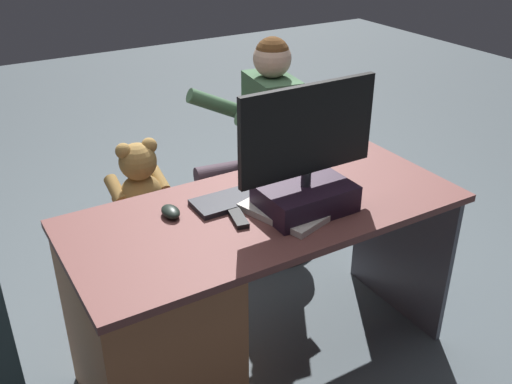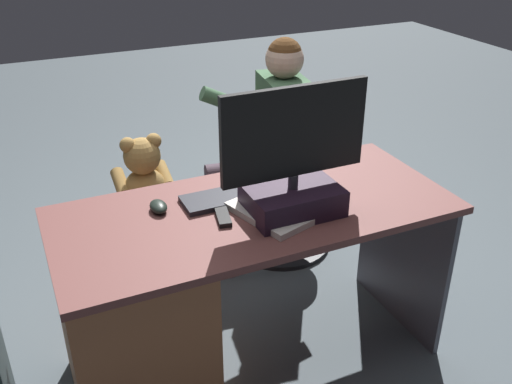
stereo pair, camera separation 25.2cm
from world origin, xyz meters
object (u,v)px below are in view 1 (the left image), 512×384
object	(u,v)px
desk	(177,315)
office_chair_teddy	(147,252)
cup	(306,166)
monitor	(306,172)
keyboard	(247,196)
teddy_bear	(139,183)
computer_mouse	(171,212)
person	(258,135)
visitor_chair	(270,203)
tv_remote	(237,217)

from	to	relation	value
desk	office_chair_teddy	world-z (taller)	desk
cup	monitor	bearing A→B (deg)	54.43
keyboard	teddy_bear	size ratio (longest dim) A/B	1.12
desk	monitor	distance (m)	0.70
teddy_bear	computer_mouse	bearing A→B (deg)	82.29
person	office_chair_teddy	bearing A→B (deg)	8.42
office_chair_teddy	monitor	bearing A→B (deg)	116.36
desk	visitor_chair	world-z (taller)	desk
keyboard	person	bearing A→B (deg)	-124.21
cup	visitor_chair	xyz separation A→B (m)	(-0.24, -0.64, -0.53)
keyboard	desk	bearing A→B (deg)	15.48
tv_remote	computer_mouse	bearing A→B (deg)	-23.52
monitor	tv_remote	bearing A→B (deg)	-15.02
desk	person	world-z (taller)	person
office_chair_teddy	teddy_bear	distance (m)	0.36
desk	monitor	xyz separation A→B (m)	(-0.49, 0.08, 0.49)
person	visitor_chair	bearing A→B (deg)	-171.58
desk	cup	size ratio (longest dim) A/B	13.96
tv_remote	person	distance (m)	0.94
person	computer_mouse	bearing A→B (deg)	40.28
person	cup	bearing A→B (deg)	76.02
keyboard	cup	size ratio (longest dim) A/B	4.00
desk	tv_remote	bearing A→B (deg)	175.86
cup	computer_mouse	bearing A→B (deg)	0.44
keyboard	person	size ratio (longest dim) A/B	0.37
office_chair_teddy	teddy_bear	size ratio (longest dim) A/B	1.47
computer_mouse	cup	world-z (taller)	cup
monitor	office_chair_teddy	world-z (taller)	monitor
cup	teddy_bear	world-z (taller)	cup
monitor	tv_remote	world-z (taller)	monitor
monitor	person	world-z (taller)	monitor
computer_mouse	person	distance (m)	0.97
cup	person	xyz separation A→B (m)	(-0.15, -0.62, -0.12)
office_chair_teddy	keyboard	bearing A→B (deg)	112.17
cup	visitor_chair	distance (m)	0.86
monitor	person	size ratio (longest dim) A/B	0.47
cup	visitor_chair	world-z (taller)	cup
office_chair_teddy	teddy_bear	xyz separation A→B (m)	(0.00, -0.01, 0.36)
monitor	teddy_bear	size ratio (longest dim) A/B	1.43
teddy_bear	person	size ratio (longest dim) A/B	0.33
monitor	computer_mouse	bearing A→B (deg)	-25.04
monitor	computer_mouse	xyz separation A→B (m)	(0.44, -0.20, -0.13)
tv_remote	teddy_bear	bearing A→B (deg)	-67.86
teddy_bear	keyboard	bearing A→B (deg)	111.71
cup	office_chair_teddy	distance (m)	0.91
keyboard	teddy_bear	xyz separation A→B (m)	(0.22, -0.56, -0.13)
monitor	tv_remote	xyz separation A→B (m)	(0.24, -0.07, -0.14)
keyboard	office_chair_teddy	world-z (taller)	keyboard
monitor	computer_mouse	world-z (taller)	monitor
visitor_chair	person	bearing A→B (deg)	8.42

